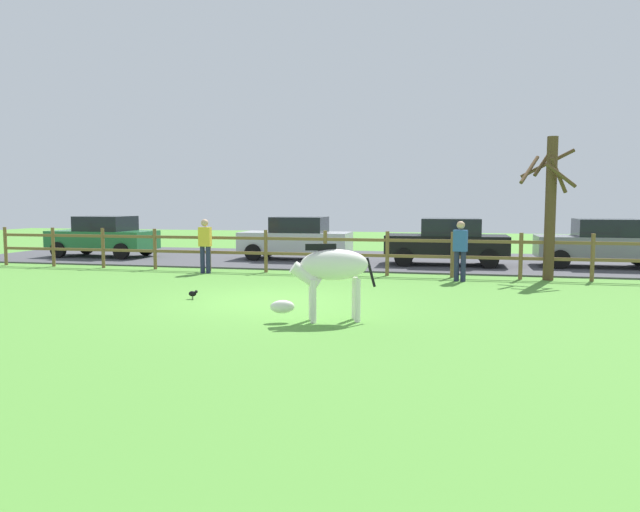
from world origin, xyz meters
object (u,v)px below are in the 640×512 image
(parked_car_grey, at_px, (602,243))
(parked_car_black, at_px, (447,241))
(zebra, at_px, (330,270))
(visitor_right_of_tree, at_px, (205,243))
(parked_car_green, at_px, (103,236))
(bare_tree, at_px, (550,203))
(parked_car_silver, at_px, (296,238))
(visitor_left_of_tree, at_px, (460,248))
(crow_on_grass, at_px, (193,293))

(parked_car_grey, distance_m, parked_car_black, 4.92)
(zebra, distance_m, visitor_right_of_tree, 8.12)
(parked_car_green, relative_size, parked_car_black, 1.00)
(zebra, height_order, parked_car_black, parked_car_black)
(bare_tree, height_order, zebra, bare_tree)
(parked_car_green, distance_m, parked_car_grey, 17.85)
(zebra, height_order, visitor_right_of_tree, visitor_right_of_tree)
(parked_car_silver, bearing_deg, bare_tree, -24.22)
(parked_car_grey, bearing_deg, visitor_left_of_tree, -136.95)
(visitor_right_of_tree, bearing_deg, parked_car_grey, 18.51)
(zebra, xyz_separation_m, crow_on_grass, (-3.48, 1.71, -0.80))
(crow_on_grass, distance_m, visitor_left_of_tree, 7.31)
(parked_car_black, bearing_deg, crow_on_grass, -123.58)
(parked_car_silver, height_order, visitor_right_of_tree, visitor_right_of_tree)
(parked_car_silver, distance_m, parked_car_grey, 10.33)
(visitor_right_of_tree, bearing_deg, visitor_left_of_tree, -1.40)
(crow_on_grass, relative_size, visitor_right_of_tree, 0.13)
(parked_car_silver, bearing_deg, visitor_right_of_tree, -111.14)
(parked_car_black, bearing_deg, parked_car_green, 179.39)
(parked_car_silver, xyz_separation_m, visitor_right_of_tree, (-1.68, -4.35, 0.06))
(parked_car_grey, bearing_deg, bare_tree, -122.40)
(parked_car_green, relative_size, visitor_right_of_tree, 2.47)
(bare_tree, bearing_deg, crow_on_grass, -147.47)
(parked_car_silver, height_order, parked_car_black, same)
(parked_car_green, bearing_deg, parked_car_silver, 4.69)
(parked_car_green, xyz_separation_m, visitor_right_of_tree, (5.84, -3.74, 0.06))
(visitor_left_of_tree, bearing_deg, parked_car_grey, 43.05)
(bare_tree, bearing_deg, visitor_right_of_tree, -176.13)
(parked_car_silver, bearing_deg, parked_car_black, -7.92)
(zebra, height_order, parked_car_silver, parked_car_silver)
(parked_car_black, xyz_separation_m, visitor_right_of_tree, (-7.11, -3.60, 0.06))
(parked_car_silver, relative_size, visitor_left_of_tree, 2.44)
(parked_car_grey, relative_size, visitor_left_of_tree, 2.44)
(parked_car_grey, relative_size, parked_car_black, 0.99)
(parked_car_green, height_order, visitor_right_of_tree, visitor_right_of_tree)
(parked_car_silver, bearing_deg, crow_on_grass, -89.91)
(parked_car_green, bearing_deg, parked_car_grey, 0.91)
(parked_car_silver, distance_m, visitor_right_of_tree, 4.67)
(parked_car_silver, height_order, parked_car_grey, same)
(crow_on_grass, relative_size, parked_car_grey, 0.05)
(parked_car_silver, height_order, parked_car_green, same)
(parked_car_black, bearing_deg, bare_tree, -46.61)
(visitor_right_of_tree, bearing_deg, zebra, -50.43)
(bare_tree, distance_m, crow_on_grass, 9.91)
(zebra, bearing_deg, parked_car_grey, 56.38)
(crow_on_grass, relative_size, parked_car_black, 0.05)
(crow_on_grass, height_order, visitor_right_of_tree, visitor_right_of_tree)
(bare_tree, height_order, parked_car_black, bare_tree)
(parked_car_black, bearing_deg, visitor_right_of_tree, -153.14)
(crow_on_grass, height_order, visitor_left_of_tree, visitor_left_of_tree)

